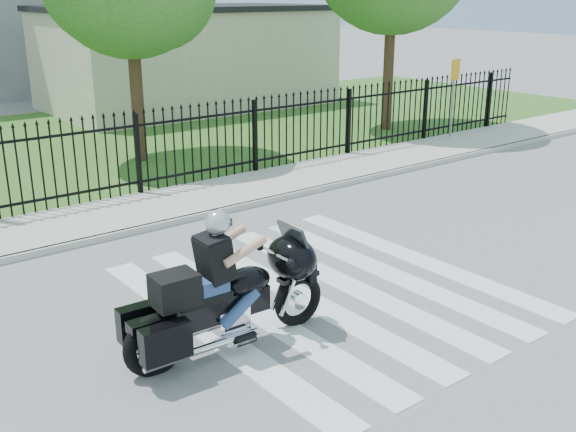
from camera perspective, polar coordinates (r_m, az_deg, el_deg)
ground at (r=9.96m, az=3.21°, el=-6.36°), size 120.00×120.00×0.00m
crosswalk at (r=9.96m, az=3.21°, el=-6.33°), size 5.00×5.50×0.01m
sidewalk at (r=13.83m, az=-10.52°, el=0.83°), size 40.00×2.00×0.12m
curb at (r=12.99m, az=-8.46°, el=-0.21°), size 40.00×0.12×0.12m
grass_strip at (r=20.14m, az=-19.95°, el=5.42°), size 40.00×12.00×0.02m
iron_fence at (r=14.48m, az=-12.58°, el=4.95°), size 26.00×0.04×1.80m
building_low at (r=26.33m, az=-8.49°, el=12.99°), size 10.00×6.00×3.50m
building_low_roof at (r=26.22m, az=-8.69°, el=17.02°), size 10.20×6.20×0.20m
motorcycle_rider at (r=8.15m, az=-5.43°, el=-6.46°), size 2.79×0.88×1.84m
traffic_sign at (r=20.28m, az=13.90°, el=10.96°), size 0.48×0.15×2.23m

